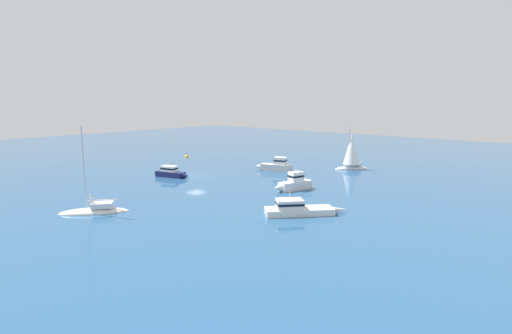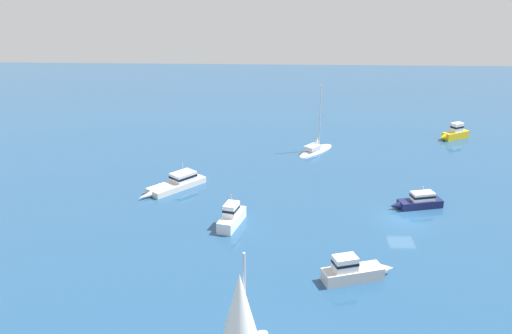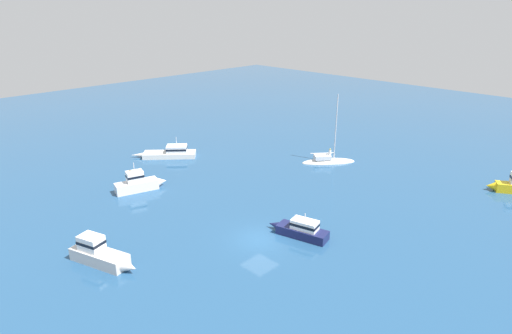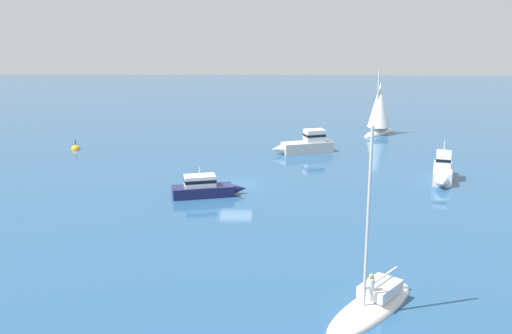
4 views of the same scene
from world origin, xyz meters
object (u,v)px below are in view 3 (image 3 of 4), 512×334
powerboat (100,254)px  cabin_cruiser (171,153)px  launch (139,183)px  yacht (328,161)px  launch_1 (301,229)px

powerboat → cabin_cruiser: cabin_cruiser is taller
cabin_cruiser → launch: bearing=79.9°
yacht → cabin_cruiser: yacht is taller
powerboat → launch_1: bearing=41.7°
cabin_cruiser → yacht: bearing=170.9°
yacht → powerboat: (1.28, -30.85, 0.66)m
yacht → launch_1: bearing=-112.4°
launch → yacht: 23.16m
yacht → cabin_cruiser: 20.23m
yacht → cabin_cruiser: (-15.72, -12.73, 0.46)m
launch_1 → powerboat: 16.23m
yacht → launch: bearing=-164.6°
powerboat → cabin_cruiser: size_ratio=0.86×
yacht → powerboat: size_ratio=1.50×
launch → launch_1: (18.42, 4.52, -0.18)m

